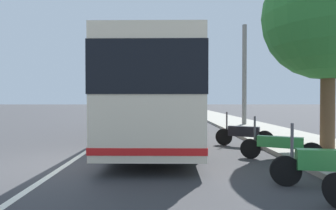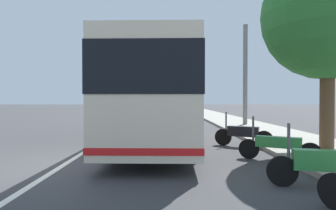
# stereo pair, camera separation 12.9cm
# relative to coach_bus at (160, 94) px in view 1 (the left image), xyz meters

# --- Properties ---
(ground_plane) EXTENTS (220.00, 220.00, 0.00)m
(ground_plane) POSITION_rel_coach_bus_xyz_m (-4.31, 2.39, -1.96)
(ground_plane) COLOR #38383A
(sidewalk_curb) EXTENTS (110.00, 3.60, 0.14)m
(sidewalk_curb) POSITION_rel_coach_bus_xyz_m (5.69, -5.38, -1.89)
(sidewalk_curb) COLOR gray
(sidewalk_curb) RESTS_ON ground
(lane_divider_line) EXTENTS (110.00, 0.16, 0.01)m
(lane_divider_line) POSITION_rel_coach_bus_xyz_m (5.69, 2.39, -1.96)
(lane_divider_line) COLOR silver
(lane_divider_line) RESTS_ON ground
(coach_bus) EXTENTS (12.18, 2.96, 3.40)m
(coach_bus) POSITION_rel_coach_bus_xyz_m (0.00, 0.00, 0.00)
(coach_bus) COLOR beige
(coach_bus) RESTS_ON ground
(motorcycle_angled) EXTENTS (0.50, 2.14, 1.25)m
(motorcycle_angled) POSITION_rel_coach_bus_xyz_m (-6.64, -3.35, -1.49)
(motorcycle_angled) COLOR black
(motorcycle_angled) RESTS_ON ground
(motorcycle_far_end) EXTENTS (1.09, 1.96, 1.24)m
(motorcycle_far_end) POSITION_rel_coach_bus_xyz_m (-4.22, -3.40, -1.51)
(motorcycle_far_end) COLOR black
(motorcycle_far_end) RESTS_ON ground
(motorcycle_nearest_curb) EXTENTS (1.07, 1.90, 1.26)m
(motorcycle_nearest_curb) POSITION_rel_coach_bus_xyz_m (-1.76, -3.09, -1.49)
(motorcycle_nearest_curb) COLOR black
(motorcycle_nearest_curb) RESTS_ON ground
(car_far_distant) EXTENTS (4.09, 1.86, 1.41)m
(car_far_distant) POSITION_rel_coach_bus_xyz_m (34.28, 4.68, -1.30)
(car_far_distant) COLOR silver
(car_far_distant) RESTS_ON ground
(car_side_street) EXTENTS (4.43, 2.00, 1.50)m
(car_side_street) POSITION_rel_coach_bus_xyz_m (15.70, -0.79, -1.24)
(car_side_street) COLOR black
(car_side_street) RESTS_ON ground
(car_behind_bus) EXTENTS (4.02, 1.84, 1.55)m
(car_behind_bus) POSITION_rel_coach_bus_xyz_m (31.48, -0.35, -1.23)
(car_behind_bus) COLOR gray
(car_behind_bus) RESTS_ON ground
(car_ahead_same_lane) EXTENTS (4.06, 2.12, 1.55)m
(car_ahead_same_lane) POSITION_rel_coach_bus_xyz_m (43.72, 0.31, -1.23)
(car_ahead_same_lane) COLOR gray
(car_ahead_same_lane) RESTS_ON ground
(roadside_tree_near_camera) EXTENTS (4.07, 4.07, 6.43)m
(roadside_tree_near_camera) POSITION_rel_coach_bus_xyz_m (-3.13, -5.38, 2.41)
(roadside_tree_near_camera) COLOR brown
(roadside_tree_near_camera) RESTS_ON ground
(utility_pole) EXTENTS (0.28, 0.28, 6.62)m
(utility_pole) POSITION_rel_coach_bus_xyz_m (6.38, -5.44, 1.35)
(utility_pole) COLOR slate
(utility_pole) RESTS_ON ground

